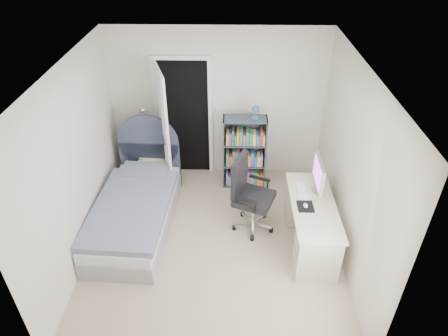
{
  "coord_description": "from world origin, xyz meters",
  "views": [
    {
      "loc": [
        0.23,
        -4.05,
        3.99
      ],
      "look_at": [
        0.13,
        0.44,
        0.96
      ],
      "focal_mm": 32.0,
      "sensor_mm": 36.0,
      "label": 1
    }
  ],
  "objects_px": {
    "bed": "(136,207)",
    "floor_lamp": "(146,152)",
    "office_chair": "(248,191)",
    "nightstand": "(154,160)",
    "bookcase": "(245,155)",
    "desk": "(311,222)"
  },
  "relations": [
    {
      "from": "bookcase",
      "to": "desk",
      "type": "distance_m",
      "value": 1.65
    },
    {
      "from": "office_chair",
      "to": "nightstand",
      "type": "bearing_deg",
      "value": 144.3
    },
    {
      "from": "bed",
      "to": "office_chair",
      "type": "xyz_separation_m",
      "value": [
        1.6,
        -0.01,
        0.33
      ]
    },
    {
      "from": "floor_lamp",
      "to": "desk",
      "type": "height_order",
      "value": "floor_lamp"
    },
    {
      "from": "desk",
      "to": "bookcase",
      "type": "bearing_deg",
      "value": 121.78
    },
    {
      "from": "bed",
      "to": "bookcase",
      "type": "xyz_separation_m",
      "value": [
        1.58,
        1.03,
        0.26
      ]
    },
    {
      "from": "nightstand",
      "to": "bookcase",
      "type": "distance_m",
      "value": 1.49
    },
    {
      "from": "bookcase",
      "to": "nightstand",
      "type": "bearing_deg",
      "value": 178.48
    },
    {
      "from": "floor_lamp",
      "to": "desk",
      "type": "distance_m",
      "value": 2.87
    },
    {
      "from": "nightstand",
      "to": "desk",
      "type": "relative_size",
      "value": 0.44
    },
    {
      "from": "bed",
      "to": "floor_lamp",
      "type": "relative_size",
      "value": 1.58
    },
    {
      "from": "desk",
      "to": "office_chair",
      "type": "relative_size",
      "value": 1.26
    },
    {
      "from": "bed",
      "to": "nightstand",
      "type": "height_order",
      "value": "bed"
    },
    {
      "from": "bed",
      "to": "nightstand",
      "type": "distance_m",
      "value": 1.08
    },
    {
      "from": "bed",
      "to": "floor_lamp",
      "type": "height_order",
      "value": "floor_lamp"
    },
    {
      "from": "office_chair",
      "to": "floor_lamp",
      "type": "bearing_deg",
      "value": 146.15
    },
    {
      "from": "floor_lamp",
      "to": "office_chair",
      "type": "relative_size",
      "value": 1.2
    },
    {
      "from": "floor_lamp",
      "to": "office_chair",
      "type": "xyz_separation_m",
      "value": [
        1.63,
        -1.09,
        0.07
      ]
    },
    {
      "from": "floor_lamp",
      "to": "desk",
      "type": "bearing_deg",
      "value": -30.35
    },
    {
      "from": "floor_lamp",
      "to": "office_chair",
      "type": "distance_m",
      "value": 1.96
    },
    {
      "from": "floor_lamp",
      "to": "office_chair",
      "type": "bearing_deg",
      "value": -33.85
    },
    {
      "from": "floor_lamp",
      "to": "desk",
      "type": "xyz_separation_m",
      "value": [
        2.47,
        -1.45,
        -0.17
      ]
    }
  ]
}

